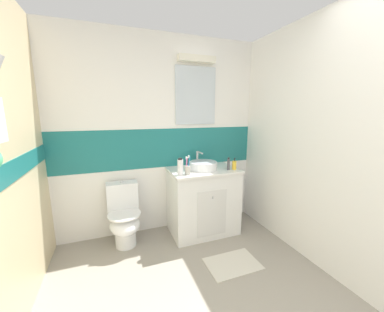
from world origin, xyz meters
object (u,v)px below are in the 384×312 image
toilet (124,217)px  toothbrush_cup (188,169)px  shampoo_bottle_tall (180,167)px  sink_basin (203,165)px  toothpaste_tube_upright (228,164)px  soap_dispenser (234,165)px

toilet → toothbrush_cup: (0.72, -0.21, 0.56)m
shampoo_bottle_tall → toothbrush_cup: bearing=-6.0°
sink_basin → shampoo_bottle_tall: bearing=-156.7°
toothpaste_tube_upright → soap_dispenser: bearing=-5.4°
toilet → toothpaste_tube_upright: size_ratio=4.71×
sink_basin → shampoo_bottle_tall: 0.38m
toilet → toothpaste_tube_upright: (1.26, -0.19, 0.58)m
soap_dispenser → shampoo_bottle_tall: 0.71m
toothbrush_cup → toothpaste_tube_upright: (0.54, 0.02, 0.01)m
soap_dispenser → toothpaste_tube_upright: 0.08m
toilet → soap_dispenser: soap_dispenser is taller
toothpaste_tube_upright → sink_basin: bearing=152.9°
soap_dispenser → toothbrush_cup: bearing=-179.3°
toothpaste_tube_upright → shampoo_bottle_tall: (-0.63, -0.01, 0.02)m
sink_basin → toothpaste_tube_upright: 0.32m
toothbrush_cup → shampoo_bottle_tall: toothbrush_cup is taller
sink_basin → toilet: (-0.98, 0.05, -0.55)m
toilet → toothbrush_cup: toothbrush_cup is taller
toothpaste_tube_upright → shampoo_bottle_tall: size_ratio=0.80×
shampoo_bottle_tall → soap_dispenser: bearing=-0.1°
sink_basin → soap_dispenser: size_ratio=2.59×
shampoo_bottle_tall → toilet: bearing=162.7°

